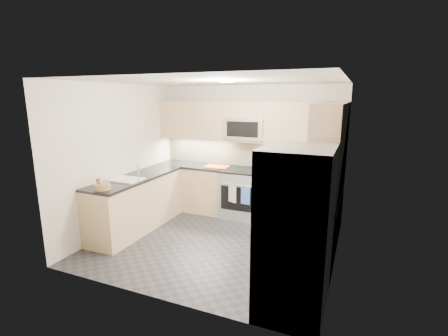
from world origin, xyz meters
TOP-DOWN VIEW (x-y plane):
  - floor at (0.00, 0.00)m, footprint 3.60×3.20m
  - ceiling at (0.00, 0.00)m, footprint 3.60×3.20m
  - wall_back at (0.00, 1.60)m, footprint 3.60×0.02m
  - wall_front at (0.00, -1.60)m, footprint 3.60×0.02m
  - wall_left at (-1.80, 0.00)m, footprint 0.02×3.20m
  - wall_right at (1.80, 0.00)m, footprint 0.02×3.20m
  - base_cab_back_left at (-1.09, 1.30)m, footprint 1.42×0.60m
  - base_cab_back_right at (1.09, 1.30)m, footprint 1.42×0.60m
  - base_cab_right at (1.50, 0.15)m, footprint 0.60×1.70m
  - base_cab_peninsula at (-1.50, 0.00)m, footprint 0.60×2.00m
  - countertop_back_left at (-1.09, 1.30)m, footprint 1.42×0.63m
  - countertop_back_right at (1.09, 1.30)m, footprint 1.42×0.63m
  - countertop_right at (1.50, 0.15)m, footprint 0.63×1.70m
  - countertop_peninsula at (-1.50, 0.00)m, footprint 0.63×2.00m
  - upper_cab_back at (0.00, 1.43)m, footprint 3.60×0.35m
  - upper_cab_right at (1.62, 0.28)m, footprint 0.35×1.95m
  - backsplash_back at (0.00, 1.60)m, footprint 3.60×0.01m
  - backsplash_right at (1.80, 0.45)m, footprint 0.01×2.30m
  - gas_range at (0.00, 1.28)m, footprint 0.76×0.65m
  - range_cooktop at (0.00, 1.28)m, footprint 0.76×0.65m
  - oven_door_glass at (0.00, 0.95)m, footprint 0.62×0.02m
  - oven_handle at (0.00, 0.93)m, footprint 0.60×0.02m
  - microwave at (0.00, 1.40)m, footprint 0.76×0.40m
  - microwave_door at (0.00, 1.20)m, footprint 0.60×0.01m
  - refrigerator at (1.45, -1.15)m, footprint 0.70×0.90m
  - fridge_handle_left at (1.08, -1.33)m, footprint 0.02×0.02m
  - fridge_handle_right at (1.08, -0.97)m, footprint 0.02×0.02m
  - sink_basin at (-1.50, -0.25)m, footprint 0.52×0.38m
  - faucet at (-1.24, -0.25)m, footprint 0.03×0.03m
  - utensil_bowl at (1.24, 1.25)m, footprint 0.40×0.40m
  - cutting_board at (-0.54, 1.26)m, footprint 0.47×0.34m
  - fruit_basket at (-1.46, -0.82)m, footprint 0.26×0.26m
  - fruit_apple at (-1.57, -0.78)m, footprint 0.07×0.07m
  - fruit_pear at (-1.45, -0.85)m, footprint 0.07×0.07m
  - dish_towel_check at (-0.07, 0.91)m, footprint 0.16×0.07m
  - dish_towel_blue at (0.18, 0.91)m, footprint 0.18×0.04m

SIDE VIEW (x-z plane):
  - floor at x=0.00m, z-range 0.00..0.00m
  - base_cab_back_left at x=-1.09m, z-range 0.00..0.90m
  - base_cab_back_right at x=1.09m, z-range 0.00..0.90m
  - base_cab_right at x=1.50m, z-range 0.00..0.90m
  - base_cab_peninsula at x=-1.50m, z-range 0.00..0.90m
  - oven_door_glass at x=0.00m, z-range 0.22..0.68m
  - gas_range at x=0.00m, z-range 0.00..0.91m
  - dish_towel_check at x=-0.07m, z-range 0.39..0.71m
  - dish_towel_blue at x=0.18m, z-range 0.38..0.72m
  - oven_handle at x=0.00m, z-range 0.71..0.73m
  - sink_basin at x=-1.50m, z-range 0.80..0.96m
  - refrigerator at x=1.45m, z-range 0.00..1.80m
  - range_cooktop at x=0.00m, z-range 0.90..0.93m
  - countertop_back_left at x=-1.09m, z-range 0.90..0.94m
  - countertop_back_right at x=1.09m, z-range 0.90..0.94m
  - countertop_right at x=1.50m, z-range 0.90..0.94m
  - countertop_peninsula at x=-1.50m, z-range 0.90..0.94m
  - cutting_board at x=-0.54m, z-range 0.94..0.95m
  - fridge_handle_left at x=1.08m, z-range 0.35..1.55m
  - fridge_handle_right at x=1.08m, z-range 0.35..1.55m
  - fruit_basket at x=-1.46m, z-range 0.94..1.03m
  - utensil_bowl at x=1.24m, z-range 0.94..1.12m
  - fruit_apple at x=-1.57m, z-range 1.02..1.09m
  - fruit_pear at x=-1.45m, z-range 1.02..1.09m
  - faucet at x=-1.24m, z-range 0.94..1.22m
  - backsplash_back at x=0.00m, z-range 0.94..1.45m
  - backsplash_right at x=1.80m, z-range 0.94..1.45m
  - wall_back at x=0.00m, z-range 0.00..2.50m
  - wall_front at x=0.00m, z-range 0.00..2.50m
  - wall_left at x=-1.80m, z-range 0.00..2.50m
  - wall_right at x=1.80m, z-range 0.00..2.50m
  - microwave at x=0.00m, z-range 1.50..1.90m
  - microwave_door at x=0.00m, z-range 1.56..1.84m
  - upper_cab_back at x=0.00m, z-range 1.45..2.20m
  - upper_cab_right at x=1.62m, z-range 1.45..2.20m
  - ceiling at x=0.00m, z-range 2.49..2.51m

